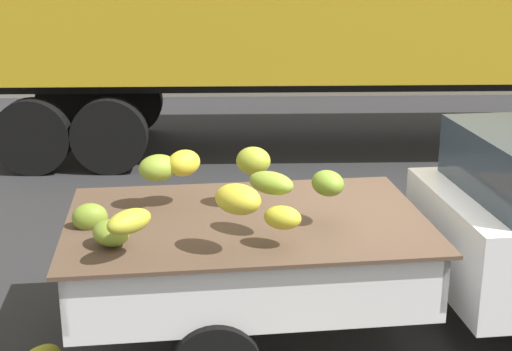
{
  "coord_description": "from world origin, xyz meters",
  "views": [
    {
      "loc": [
        -1.48,
        -5.7,
        3.14
      ],
      "look_at": [
        -1.29,
        -0.07,
        1.36
      ],
      "focal_mm": 51.53,
      "sensor_mm": 36.0,
      "label": 1
    }
  ],
  "objects": [
    {
      "name": "ground",
      "position": [
        0.0,
        0.0,
        0.0
      ],
      "size": [
        220.0,
        220.0,
        0.0
      ],
      "primitive_type": "plane",
      "color": "#28282B"
    },
    {
      "name": "curb_strip",
      "position": [
        0.0,
        10.29,
        0.08
      ],
      "size": [
        80.0,
        0.8,
        0.16
      ],
      "primitive_type": "cube",
      "color": "gray",
      "rests_on": "ground"
    },
    {
      "name": "pickup_truck",
      "position": [
        0.58,
        -0.14,
        0.88
      ],
      "size": [
        5.09,
        2.22,
        1.7
      ],
      "rotation": [
        0.0,
        0.0,
        0.09
      ],
      "color": "white",
      "rests_on": "ground"
    }
  ]
}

